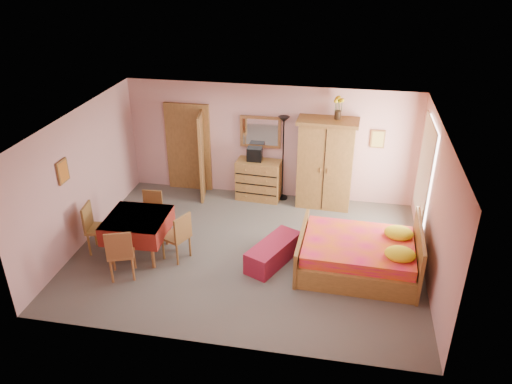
% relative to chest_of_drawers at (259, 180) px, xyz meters
% --- Properties ---
extents(floor, '(6.50, 6.50, 0.00)m').
position_rel_chest_of_drawers_xyz_m(floor, '(0.20, -2.23, -0.47)').
color(floor, '#656159').
rests_on(floor, ground).
extents(ceiling, '(6.50, 6.50, 0.00)m').
position_rel_chest_of_drawers_xyz_m(ceiling, '(0.20, -2.23, 2.13)').
color(ceiling, brown).
rests_on(ceiling, wall_back).
extents(wall_back, '(6.50, 0.10, 2.60)m').
position_rel_chest_of_drawers_xyz_m(wall_back, '(0.20, 0.27, 0.83)').
color(wall_back, '#D69C9B').
rests_on(wall_back, floor).
extents(wall_front, '(6.50, 0.10, 2.60)m').
position_rel_chest_of_drawers_xyz_m(wall_front, '(0.20, -4.73, 0.83)').
color(wall_front, '#D69C9B').
rests_on(wall_front, floor).
extents(wall_left, '(0.10, 5.00, 2.60)m').
position_rel_chest_of_drawers_xyz_m(wall_left, '(-3.05, -2.23, 0.83)').
color(wall_left, '#D69C9B').
rests_on(wall_left, floor).
extents(wall_right, '(0.10, 5.00, 2.60)m').
position_rel_chest_of_drawers_xyz_m(wall_right, '(3.45, -2.23, 0.83)').
color(wall_right, '#D69C9B').
rests_on(wall_right, floor).
extents(doorway, '(1.06, 0.12, 2.15)m').
position_rel_chest_of_drawers_xyz_m(doorway, '(-1.70, 0.24, 0.56)').
color(doorway, '#9E6B35').
rests_on(doorway, floor).
extents(window, '(0.08, 1.40, 1.95)m').
position_rel_chest_of_drawers_xyz_m(window, '(3.41, -1.03, 0.98)').
color(window, white).
rests_on(window, wall_right).
extents(picture_left, '(0.04, 0.32, 0.42)m').
position_rel_chest_of_drawers_xyz_m(picture_left, '(-3.02, -2.83, 1.23)').
color(picture_left, orange).
rests_on(picture_left, wall_left).
extents(picture_back, '(0.30, 0.04, 0.40)m').
position_rel_chest_of_drawers_xyz_m(picture_back, '(2.55, 0.24, 1.08)').
color(picture_back, '#D8BF59').
rests_on(picture_back, wall_back).
extents(chest_of_drawers, '(1.02, 0.56, 0.93)m').
position_rel_chest_of_drawers_xyz_m(chest_of_drawers, '(0.00, 0.00, 0.00)').
color(chest_of_drawers, '#A87538').
rests_on(chest_of_drawers, floor).
extents(wall_mirror, '(0.92, 0.06, 0.72)m').
position_rel_chest_of_drawers_xyz_m(wall_mirror, '(0.00, 0.21, 1.08)').
color(wall_mirror, white).
rests_on(wall_mirror, wall_back).
extents(stereo, '(0.33, 0.25, 0.31)m').
position_rel_chest_of_drawers_xyz_m(stereo, '(-0.10, 0.02, 0.62)').
color(stereo, black).
rests_on(stereo, chest_of_drawers).
extents(floor_lamp, '(0.27, 0.27, 1.97)m').
position_rel_chest_of_drawers_xyz_m(floor_lamp, '(0.53, 0.10, 0.52)').
color(floor_lamp, black).
rests_on(floor_lamp, floor).
extents(wardrobe, '(1.31, 0.72, 2.01)m').
position_rel_chest_of_drawers_xyz_m(wardrobe, '(1.49, -0.04, 0.54)').
color(wardrobe, olive).
rests_on(wardrobe, floor).
extents(sunflower_vase, '(0.21, 0.21, 0.49)m').
position_rel_chest_of_drawers_xyz_m(sunflower_vase, '(1.67, 0.03, 1.79)').
color(sunflower_vase, yellow).
rests_on(sunflower_vase, wardrobe).
extents(bed, '(2.18, 1.74, 0.98)m').
position_rel_chest_of_drawers_xyz_m(bed, '(2.25, -2.43, 0.03)').
color(bed, '#E8165A').
rests_on(bed, floor).
extents(bench, '(0.95, 1.34, 0.42)m').
position_rel_chest_of_drawers_xyz_m(bench, '(0.73, -2.47, -0.26)').
color(bench, maroon).
rests_on(bench, floor).
extents(dining_table, '(1.14, 1.14, 0.81)m').
position_rel_chest_of_drawers_xyz_m(dining_table, '(-1.80, -2.67, -0.06)').
color(dining_table, maroon).
rests_on(dining_table, floor).
extents(chair_south, '(0.58, 0.58, 0.99)m').
position_rel_chest_of_drawers_xyz_m(chair_south, '(-1.83, -3.37, 0.03)').
color(chair_south, '#AA6D39').
rests_on(chair_south, floor).
extents(chair_north, '(0.42, 0.42, 0.88)m').
position_rel_chest_of_drawers_xyz_m(chair_north, '(-1.86, -1.91, -0.02)').
color(chair_north, '#986633').
rests_on(chair_north, floor).
extents(chair_west, '(0.51, 0.51, 0.98)m').
position_rel_chest_of_drawers_xyz_m(chair_west, '(-2.57, -2.69, 0.03)').
color(chair_west, '#A67938').
rests_on(chair_west, floor).
extents(chair_east, '(0.57, 0.57, 0.95)m').
position_rel_chest_of_drawers_xyz_m(chair_east, '(-1.08, -2.66, 0.01)').
color(chair_east, olive).
rests_on(chair_east, floor).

